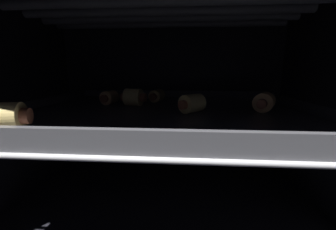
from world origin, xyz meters
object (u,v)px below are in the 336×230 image
Objects in this scene: baking_tray_mid at (164,110)px; pig_in_blanket_mid_4 at (0,117)px; pig_in_blanket_mid_2 at (109,98)px; pig_in_blanket_mid_5 at (264,102)px; pig_in_blanket_mid_3 at (192,103)px; pig_in_blanket_mid_1 at (134,97)px; oven_rack_mid at (164,115)px; heating_element at (163,10)px; pig_in_blanket_mid_0 at (157,96)px.

baking_tray_mid is 7.60× the size of pig_in_blanket_mid_4.
pig_in_blanket_mid_5 is (27.31, -5.26, 0.19)cm from pig_in_blanket_mid_2.
baking_tray_mid is 7.96× the size of pig_in_blanket_mid_5.
pig_in_blanket_mid_1 is at bearing 151.96° from pig_in_blanket_mid_3.
oven_rack_mid is at bearing -29.17° from pig_in_blanket_mid_1.
pig_in_blanket_mid_3 is 24.02cm from pig_in_blanket_mid_4.
pig_in_blanket_mid_2 is at bearing 156.73° from baking_tray_mid.
pig_in_blanket_mid_1 is 20.27cm from pig_in_blanket_mid_4.
pig_in_blanket_mid_4 is 1.05× the size of pig_in_blanket_mid_5.
pig_in_blanket_mid_3 is at bearing -28.04° from pig_in_blanket_mid_1.
pig_in_blanket_mid_1 is (-5.93, 3.31, -13.92)cm from heating_element.
baking_tray_mid is at bearing 90.00° from heating_element.
heating_element is 15.03cm from pig_in_blanket_mid_3.
baking_tray_mid is at bearing 153.43° from pig_in_blanket_mid_3.
heating_element is 0.97× the size of baking_tray_mid.
pig_in_blanket_mid_5 is (32.50, 13.63, -0.05)cm from pig_in_blanket_mid_4.
heating_element is 25.67cm from pig_in_blanket_mid_4.
pig_in_blanket_mid_0 reaches higher than oven_rack_mid.
pig_in_blanket_mid_4 is at bearing -105.38° from pig_in_blanket_mid_2.
oven_rack_mid is 11.68× the size of pig_in_blanket_mid_3.
pig_in_blanket_mid_0 is at bearing 57.71° from pig_in_blanket_mid_1.
pig_in_blanket_mid_5 reaches higher than baking_tray_mid.
baking_tray_mid is 7.02cm from pig_in_blanket_mid_1.
oven_rack_mid is at bearing 178.22° from pig_in_blanket_mid_5.
baking_tray_mid is 10.09× the size of pig_in_blanket_mid_3.
pig_in_blanket_mid_3 is (4.68, -2.34, 1.63)cm from baking_tray_mid.
pig_in_blanket_mid_1 is 0.86× the size of pig_in_blanket_mid_5.
pig_in_blanket_mid_3 is (4.68, -2.34, -14.09)cm from heating_element.
pig_in_blanket_mid_0 is (-2.26, 9.11, 1.46)cm from baking_tray_mid.
pig_in_blanket_mid_4 reaches higher than pig_in_blanket_mid_2.
pig_in_blanket_mid_4 and pig_in_blanket_mid_5 have the same top height.
heating_element is 8.98× the size of pig_in_blanket_mid_1.
baking_tray_mid is 10.42× the size of pig_in_blanket_mid_2.
pig_in_blanket_mid_2 is at bearing 156.73° from heating_element.
heating_element reaches higher than pig_in_blanket_mid_1.
baking_tray_mid is at bearing 90.00° from oven_rack_mid.
pig_in_blanket_mid_5 is at bearing -9.76° from pig_in_blanket_mid_1.
heating_element is at bearing 41.04° from pig_in_blanket_mid_4.
oven_rack_mid is 5.77cm from pig_in_blanket_mid_3.
pig_in_blanket_mid_0 is at bearing 26.39° from pig_in_blanket_mid_2.
oven_rack_mid is at bearing -90.00° from baking_tray_mid.
pig_in_blanket_mid_0 is 0.96× the size of pig_in_blanket_mid_4.
baking_tray_mid is at bearing -23.27° from pig_in_blanket_mid_2.
pig_in_blanket_mid_5 is (16.26, -0.51, -14.01)cm from heating_element.
pig_in_blanket_mid_3 is 0.75× the size of pig_in_blanket_mid_4.
heating_element is 9.82× the size of pig_in_blanket_mid_3.
pig_in_blanket_mid_1 is at bearing 150.83° from oven_rack_mid.
pig_in_blanket_mid_2 is at bearing -153.61° from pig_in_blanket_mid_0.
pig_in_blanket_mid_3 is 0.79× the size of pig_in_blanket_mid_5.
heating_element reaches higher than pig_in_blanket_mid_3.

